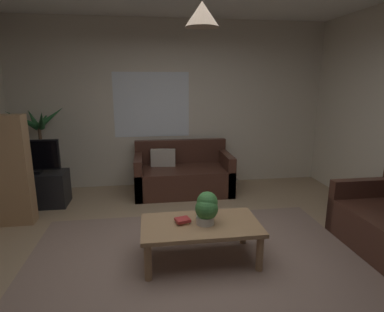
{
  "coord_description": "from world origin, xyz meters",
  "views": [
    {
      "loc": [
        -0.44,
        -2.78,
        1.8
      ],
      "look_at": [
        0.0,
        0.3,
        1.05
      ],
      "focal_mm": 29.48,
      "sensor_mm": 36.0,
      "label": 1
    }
  ],
  "objects_px": {
    "tv": "(31,156)",
    "pendant_lamp": "(202,14)",
    "coffee_table": "(201,229)",
    "tv_stand": "(35,189)",
    "remote_on_table_0": "(209,217)",
    "potted_palm_corner": "(42,157)",
    "couch_under_window": "(183,176)",
    "book_on_table_0": "(183,222)",
    "bookshelf_corner": "(0,171)",
    "book_on_table_1": "(183,220)",
    "potted_plant_on_table": "(207,207)"
  },
  "relations": [
    {
      "from": "tv",
      "to": "pendant_lamp",
      "type": "distance_m",
      "value": 3.2
    },
    {
      "from": "coffee_table",
      "to": "tv_stand",
      "type": "xyz_separation_m",
      "value": [
        -2.14,
        1.78,
        -0.1
      ]
    },
    {
      "from": "coffee_table",
      "to": "pendant_lamp",
      "type": "distance_m",
      "value": 2.0
    },
    {
      "from": "remote_on_table_0",
      "to": "potted_palm_corner",
      "type": "xyz_separation_m",
      "value": [
        -2.26,
        2.14,
        0.2
      ]
    },
    {
      "from": "couch_under_window",
      "to": "tv_stand",
      "type": "xyz_separation_m",
      "value": [
        -2.2,
        -0.28,
        -0.03
      ]
    },
    {
      "from": "tv",
      "to": "coffee_table",
      "type": "bearing_deg",
      "value": -39.29
    },
    {
      "from": "book_on_table_0",
      "to": "tv",
      "type": "height_order",
      "value": "tv"
    },
    {
      "from": "coffee_table",
      "to": "bookshelf_corner",
      "type": "height_order",
      "value": "bookshelf_corner"
    },
    {
      "from": "book_on_table_1",
      "to": "bookshelf_corner",
      "type": "distance_m",
      "value": 2.46
    },
    {
      "from": "book_on_table_1",
      "to": "potted_plant_on_table",
      "type": "distance_m",
      "value": 0.27
    },
    {
      "from": "remote_on_table_0",
      "to": "tv_stand",
      "type": "xyz_separation_m",
      "value": [
        -2.25,
        1.67,
        -0.17
      ]
    },
    {
      "from": "book_on_table_0",
      "to": "potted_plant_on_table",
      "type": "distance_m",
      "value": 0.29
    },
    {
      "from": "couch_under_window",
      "to": "remote_on_table_0",
      "type": "height_order",
      "value": "couch_under_window"
    },
    {
      "from": "bookshelf_corner",
      "to": "book_on_table_0",
      "type": "bearing_deg",
      "value": -28.3
    },
    {
      "from": "tv_stand",
      "to": "potted_palm_corner",
      "type": "bearing_deg",
      "value": 90.79
    },
    {
      "from": "remote_on_table_0",
      "to": "tv_stand",
      "type": "bearing_deg",
      "value": 1.21
    },
    {
      "from": "remote_on_table_0",
      "to": "potted_plant_on_table",
      "type": "xyz_separation_m",
      "value": [
        -0.05,
        -0.1,
        0.16
      ]
    },
    {
      "from": "couch_under_window",
      "to": "book_on_table_0",
      "type": "height_order",
      "value": "couch_under_window"
    },
    {
      "from": "book_on_table_0",
      "to": "remote_on_table_0",
      "type": "bearing_deg",
      "value": 14.65
    },
    {
      "from": "tv_stand",
      "to": "pendant_lamp",
      "type": "bearing_deg",
      "value": -39.63
    },
    {
      "from": "coffee_table",
      "to": "pendant_lamp",
      "type": "xyz_separation_m",
      "value": [
        -0.0,
        -0.0,
        2.0
      ]
    },
    {
      "from": "potted_plant_on_table",
      "to": "pendant_lamp",
      "type": "relative_size",
      "value": 0.6
    },
    {
      "from": "pendant_lamp",
      "to": "potted_palm_corner",
      "type": "bearing_deg",
      "value": 133.74
    },
    {
      "from": "book_on_table_0",
      "to": "remote_on_table_0",
      "type": "relative_size",
      "value": 0.78
    },
    {
      "from": "tv",
      "to": "pendant_lamp",
      "type": "bearing_deg",
      "value": -39.29
    },
    {
      "from": "pendant_lamp",
      "to": "bookshelf_corner",
      "type": "bearing_deg",
      "value": 152.96
    },
    {
      "from": "book_on_table_0",
      "to": "potted_palm_corner",
      "type": "bearing_deg",
      "value": 131.66
    },
    {
      "from": "tv",
      "to": "bookshelf_corner",
      "type": "relative_size",
      "value": 0.56
    },
    {
      "from": "couch_under_window",
      "to": "potted_plant_on_table",
      "type": "bearing_deg",
      "value": -89.8
    },
    {
      "from": "potted_plant_on_table",
      "to": "potted_palm_corner",
      "type": "relative_size",
      "value": 0.22
    },
    {
      "from": "potted_palm_corner",
      "to": "remote_on_table_0",
      "type": "bearing_deg",
      "value": -43.5
    },
    {
      "from": "book_on_table_1",
      "to": "tv",
      "type": "relative_size",
      "value": 0.18
    },
    {
      "from": "remote_on_table_0",
      "to": "pendant_lamp",
      "type": "bearing_deg",
      "value": 82.8
    },
    {
      "from": "bookshelf_corner",
      "to": "coffee_table",
      "type": "bearing_deg",
      "value": -27.04
    },
    {
      "from": "coffee_table",
      "to": "potted_plant_on_table",
      "type": "bearing_deg",
      "value": 0.98
    },
    {
      "from": "couch_under_window",
      "to": "tv",
      "type": "height_order",
      "value": "tv"
    },
    {
      "from": "coffee_table",
      "to": "potted_plant_on_table",
      "type": "relative_size",
      "value": 3.68
    },
    {
      "from": "couch_under_window",
      "to": "tv",
      "type": "xyz_separation_m",
      "value": [
        -2.2,
        -0.3,
        0.47
      ]
    },
    {
      "from": "couch_under_window",
      "to": "remote_on_table_0",
      "type": "distance_m",
      "value": 1.95
    },
    {
      "from": "potted_plant_on_table",
      "to": "book_on_table_0",
      "type": "bearing_deg",
      "value": 172.79
    },
    {
      "from": "book_on_table_1",
      "to": "remote_on_table_0",
      "type": "xyz_separation_m",
      "value": [
        0.28,
        0.07,
        -0.02
      ]
    },
    {
      "from": "book_on_table_0",
      "to": "book_on_table_1",
      "type": "xyz_separation_m",
      "value": [
        0.0,
        0.0,
        0.02
      ]
    },
    {
      "from": "book_on_table_1",
      "to": "couch_under_window",
      "type": "bearing_deg",
      "value": 83.52
    },
    {
      "from": "book_on_table_1",
      "to": "potted_palm_corner",
      "type": "xyz_separation_m",
      "value": [
        -1.97,
        2.21,
        0.18
      ]
    },
    {
      "from": "bookshelf_corner",
      "to": "potted_plant_on_table",
      "type": "bearing_deg",
      "value": -26.44
    },
    {
      "from": "couch_under_window",
      "to": "potted_plant_on_table",
      "type": "distance_m",
      "value": 2.07
    },
    {
      "from": "coffee_table",
      "to": "bookshelf_corner",
      "type": "relative_size",
      "value": 0.85
    },
    {
      "from": "couch_under_window",
      "to": "remote_on_table_0",
      "type": "bearing_deg",
      "value": -88.44
    },
    {
      "from": "tv_stand",
      "to": "book_on_table_1",
      "type": "bearing_deg",
      "value": -41.54
    },
    {
      "from": "book_on_table_0",
      "to": "potted_plant_on_table",
      "type": "bearing_deg",
      "value": -7.21
    }
  ]
}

